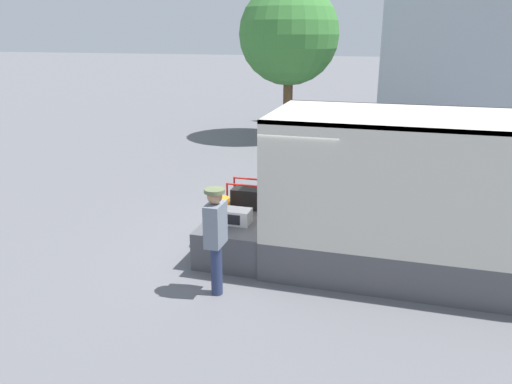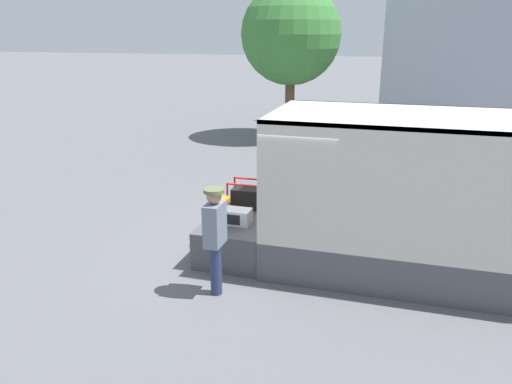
{
  "view_description": "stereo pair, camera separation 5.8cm",
  "coord_description": "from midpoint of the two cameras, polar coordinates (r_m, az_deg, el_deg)",
  "views": [
    {
      "loc": [
        2.06,
        -8.44,
        3.99
      ],
      "look_at": [
        -0.31,
        -0.2,
        1.23
      ],
      "focal_mm": 35.0,
      "sensor_mm": 36.0,
      "label": 1
    },
    {
      "loc": [
        2.11,
        -8.42,
        3.99
      ],
      "look_at": [
        -0.31,
        -0.2,
        1.23
      ],
      "focal_mm": 35.0,
      "sensor_mm": 36.0,
      "label": 2
    }
  ],
  "objects": [
    {
      "name": "orange_bucket",
      "position": [
        9.45,
        -4.15,
        -1.61
      ],
      "size": [
        0.31,
        0.31,
        0.34
      ],
      "color": "orange",
      "rests_on": "tailgate_deck"
    },
    {
      "name": "microwave",
      "position": [
        9.0,
        -2.35,
        -2.82
      ],
      "size": [
        0.49,
        0.36,
        0.27
      ],
      "color": "white",
      "rests_on": "tailgate_deck"
    },
    {
      "name": "worker_person",
      "position": [
        7.69,
        -4.86,
        -4.43
      ],
      "size": [
        0.32,
        0.44,
        1.75
      ],
      "color": "navy",
      "rests_on": "ground"
    },
    {
      "name": "street_tree",
      "position": [
        19.4,
        3.71,
        17.51
      ],
      "size": [
        3.72,
        3.72,
        5.76
      ],
      "color": "brown",
      "rests_on": "ground"
    },
    {
      "name": "tailgate_deck",
      "position": [
        9.57,
        -1.57,
        -4.57
      ],
      "size": [
        1.22,
        2.31,
        0.68
      ],
      "primitive_type": "cube",
      "color": "#4C4C51",
      "rests_on": "ground"
    },
    {
      "name": "house_backdrop",
      "position": [
        23.29,
        26.59,
        18.77
      ],
      "size": [
        9.57,
        6.83,
        9.96
      ],
      "color": "#A8B2BC",
      "rests_on": "ground"
    },
    {
      "name": "portable_generator",
      "position": [
        9.81,
        -1.15,
        -0.62
      ],
      "size": [
        0.68,
        0.48,
        0.54
      ],
      "color": "black",
      "rests_on": "tailgate_deck"
    },
    {
      "name": "ground_plane",
      "position": [
        9.56,
        1.97,
        -6.83
      ],
      "size": [
        160.0,
        160.0,
        0.0
      ],
      "primitive_type": "plane",
      "color": "slate"
    }
  ]
}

